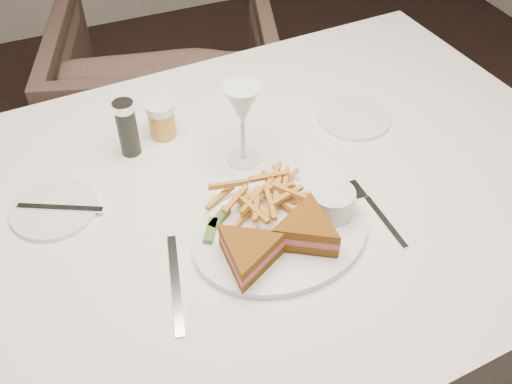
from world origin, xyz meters
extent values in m
cube|color=white|center=(0.34, 0.27, 0.38)|extent=(1.48, 1.04, 0.75)
imported|color=#46322B|center=(0.43, 1.20, 0.37)|extent=(0.88, 0.85, 0.74)
ellipsoid|color=white|center=(0.35, 0.14, 0.76)|extent=(0.33, 0.27, 0.01)
cube|color=silver|center=(0.15, 0.11, 0.75)|extent=(0.06, 0.20, 0.00)
cylinder|color=white|center=(-0.01, 0.36, 0.76)|extent=(0.16, 0.16, 0.01)
cylinder|color=white|center=(0.64, 0.39, 0.76)|extent=(0.16, 0.16, 0.01)
cylinder|color=black|center=(0.17, 0.47, 0.81)|extent=(0.04, 0.04, 0.12)
cylinder|color=#C6892F|center=(0.24, 0.50, 0.79)|extent=(0.06, 0.06, 0.08)
cube|color=#3E6724|center=(0.26, 0.21, 0.77)|extent=(0.05, 0.05, 0.01)
cube|color=#3E6724|center=(0.24, 0.19, 0.77)|extent=(0.04, 0.06, 0.01)
cylinder|color=white|center=(0.46, 0.15, 0.79)|extent=(0.08, 0.08, 0.05)
camera|label=1|loc=(0.05, -0.46, 1.51)|focal=40.00mm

